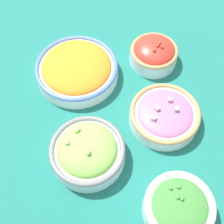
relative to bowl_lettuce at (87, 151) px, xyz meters
The scene contains 6 objects.
ground_plane 0.12m from the bowl_lettuce, 25.57° to the right, with size 3.00×3.00×0.00m, color #196056.
bowl_lettuce is the anchor object (origin of this frame).
bowl_broccoli 0.22m from the bowl_lettuce, 120.75° to the right, with size 0.14×0.14×0.07m.
bowl_red_onion 0.20m from the bowl_lettuce, 58.84° to the right, with size 0.17×0.17×0.06m.
bowl_cherry_tomatoes 0.32m from the bowl_lettuce, 27.93° to the right, with size 0.13×0.13×0.07m.
bowl_carrots 0.23m from the bowl_lettuce, 11.40° to the left, with size 0.21×0.21×0.06m.
Camera 1 is at (-0.37, -0.01, 0.66)m, focal length 50.00 mm.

